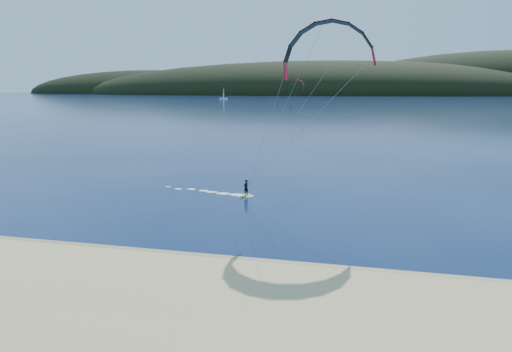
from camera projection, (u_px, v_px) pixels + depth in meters
The scene contains 6 objects.
ground at pixel (140, 288), 25.57m from camera, with size 1800.00×1800.00×0.00m, color #08183B.
wet_sand at pixel (170, 258), 29.87m from camera, with size 220.00×2.50×0.10m.
headland at pixel (346, 94), 738.15m from camera, with size 1200.00×310.00×140.00m.
kitesurfer_near at pixel (325, 72), 38.57m from camera, with size 23.75×7.66×16.49m.
kitesurfer_far at pixel (297, 87), 223.16m from camera, with size 8.35×7.02×15.12m.
sailboat at pixel (223, 98), 435.34m from camera, with size 8.35×5.28×11.72m.
Camera 1 is at (11.87, -21.65, 11.68)m, focal length 30.20 mm.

